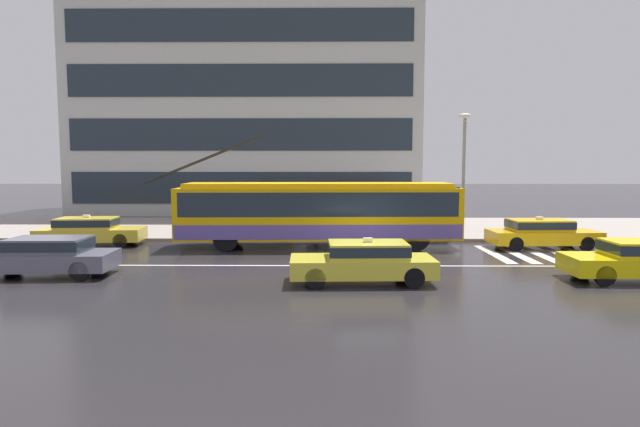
{
  "coord_description": "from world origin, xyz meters",
  "views": [
    {
      "loc": [
        -1.58,
        -20.05,
        3.63
      ],
      "look_at": [
        -1.84,
        3.84,
        1.43
      ],
      "focal_mm": 29.79,
      "sensor_mm": 36.0,
      "label": 1
    }
  ],
  "objects_px": {
    "pedestrian_at_shelter": "(227,214)",
    "pedestrian_approaching_curb": "(316,217)",
    "taxi_oncoming_near": "(364,260)",
    "bus_shelter": "(270,195)",
    "taxi_ahead_of_bus": "(542,232)",
    "taxi_queued_behind_bus": "(90,230)",
    "street_lamp": "(464,163)",
    "trolleybus": "(319,212)",
    "private_car_oncoming": "(46,255)"
  },
  "relations": [
    {
      "from": "taxi_queued_behind_bus",
      "to": "taxi_ahead_of_bus",
      "type": "relative_size",
      "value": 1.0
    },
    {
      "from": "taxi_queued_behind_bus",
      "to": "street_lamp",
      "type": "relative_size",
      "value": 0.78
    },
    {
      "from": "taxi_queued_behind_bus",
      "to": "taxi_ahead_of_bus",
      "type": "bearing_deg",
      "value": -1.73
    },
    {
      "from": "bus_shelter",
      "to": "pedestrian_at_shelter",
      "type": "distance_m",
      "value": 2.52
    },
    {
      "from": "taxi_queued_behind_bus",
      "to": "pedestrian_at_shelter",
      "type": "bearing_deg",
      "value": 33.04
    },
    {
      "from": "taxi_ahead_of_bus",
      "to": "private_car_oncoming",
      "type": "height_order",
      "value": "taxi_ahead_of_bus"
    },
    {
      "from": "taxi_queued_behind_bus",
      "to": "taxi_ahead_of_bus",
      "type": "distance_m",
      "value": 20.0
    },
    {
      "from": "trolleybus",
      "to": "street_lamp",
      "type": "distance_m",
      "value": 7.8
    },
    {
      "from": "taxi_oncoming_near",
      "to": "private_car_oncoming",
      "type": "relative_size",
      "value": 0.99
    },
    {
      "from": "taxi_queued_behind_bus",
      "to": "pedestrian_approaching_curb",
      "type": "distance_m",
      "value": 10.34
    },
    {
      "from": "taxi_oncoming_near",
      "to": "pedestrian_at_shelter",
      "type": "bearing_deg",
      "value": 119.72
    },
    {
      "from": "pedestrian_at_shelter",
      "to": "pedestrian_approaching_curb",
      "type": "height_order",
      "value": "pedestrian_approaching_curb"
    },
    {
      "from": "taxi_oncoming_near",
      "to": "bus_shelter",
      "type": "distance_m",
      "value": 11.37
    },
    {
      "from": "private_car_oncoming",
      "to": "street_lamp",
      "type": "height_order",
      "value": "street_lamp"
    },
    {
      "from": "taxi_oncoming_near",
      "to": "pedestrian_approaching_curb",
      "type": "relative_size",
      "value": 2.71
    },
    {
      "from": "taxi_queued_behind_bus",
      "to": "taxi_oncoming_near",
      "type": "height_order",
      "value": "same"
    },
    {
      "from": "taxi_oncoming_near",
      "to": "taxi_queued_behind_bus",
      "type": "bearing_deg",
      "value": 147.93
    },
    {
      "from": "bus_shelter",
      "to": "taxi_oncoming_near",
      "type": "bearing_deg",
      "value": -69.21
    },
    {
      "from": "trolleybus",
      "to": "private_car_oncoming",
      "type": "bearing_deg",
      "value": -144.75
    },
    {
      "from": "taxi_ahead_of_bus",
      "to": "street_lamp",
      "type": "xyz_separation_m",
      "value": [
        -2.67,
        2.98,
        3.01
      ]
    },
    {
      "from": "taxi_ahead_of_bus",
      "to": "taxi_oncoming_near",
      "type": "relative_size",
      "value": 1.04
    },
    {
      "from": "taxi_ahead_of_bus",
      "to": "bus_shelter",
      "type": "relative_size",
      "value": 1.22
    },
    {
      "from": "taxi_queued_behind_bus",
      "to": "pedestrian_approaching_curb",
      "type": "bearing_deg",
      "value": 11.42
    },
    {
      "from": "taxi_ahead_of_bus",
      "to": "pedestrian_approaching_curb",
      "type": "relative_size",
      "value": 2.83
    },
    {
      "from": "private_car_oncoming",
      "to": "bus_shelter",
      "type": "bearing_deg",
      "value": 56.83
    },
    {
      "from": "taxi_oncoming_near",
      "to": "pedestrian_approaching_curb",
      "type": "distance_m",
      "value": 9.6
    },
    {
      "from": "pedestrian_approaching_curb",
      "to": "taxi_ahead_of_bus",
      "type": "bearing_deg",
      "value": -15.04
    },
    {
      "from": "pedestrian_at_shelter",
      "to": "bus_shelter",
      "type": "bearing_deg",
      "value": -11.09
    },
    {
      "from": "taxi_ahead_of_bus",
      "to": "pedestrian_at_shelter",
      "type": "distance_m",
      "value": 15.06
    },
    {
      "from": "taxi_ahead_of_bus",
      "to": "street_lamp",
      "type": "height_order",
      "value": "street_lamp"
    },
    {
      "from": "taxi_queued_behind_bus",
      "to": "bus_shelter",
      "type": "distance_m",
      "value": 8.53
    },
    {
      "from": "trolleybus",
      "to": "taxi_oncoming_near",
      "type": "relative_size",
      "value": 3.07
    },
    {
      "from": "taxi_oncoming_near",
      "to": "bus_shelter",
      "type": "bearing_deg",
      "value": 110.79
    },
    {
      "from": "pedestrian_at_shelter",
      "to": "taxi_queued_behind_bus",
      "type": "bearing_deg",
      "value": -146.96
    },
    {
      "from": "pedestrian_at_shelter",
      "to": "street_lamp",
      "type": "xyz_separation_m",
      "value": [
        11.79,
        -1.22,
        2.62
      ]
    },
    {
      "from": "trolleybus",
      "to": "taxi_queued_behind_bus",
      "type": "relative_size",
      "value": 2.93
    },
    {
      "from": "bus_shelter",
      "to": "pedestrian_at_shelter",
      "type": "relative_size",
      "value": 2.36
    },
    {
      "from": "trolleybus",
      "to": "taxi_ahead_of_bus",
      "type": "relative_size",
      "value": 2.94
    },
    {
      "from": "taxi_oncoming_near",
      "to": "pedestrian_approaching_curb",
      "type": "height_order",
      "value": "pedestrian_approaching_curb"
    },
    {
      "from": "private_car_oncoming",
      "to": "pedestrian_approaching_curb",
      "type": "bearing_deg",
      "value": 44.73
    },
    {
      "from": "taxi_ahead_of_bus",
      "to": "taxi_queued_behind_bus",
      "type": "bearing_deg",
      "value": 178.27
    },
    {
      "from": "taxi_queued_behind_bus",
      "to": "pedestrian_approaching_curb",
      "type": "xyz_separation_m",
      "value": [
        10.13,
        2.05,
        0.41
      ]
    },
    {
      "from": "bus_shelter",
      "to": "taxi_queued_behind_bus",
      "type": "bearing_deg",
      "value": -158.01
    },
    {
      "from": "trolleybus",
      "to": "taxi_queued_behind_bus",
      "type": "bearing_deg",
      "value": 178.43
    },
    {
      "from": "trolleybus",
      "to": "street_lamp",
      "type": "height_order",
      "value": "street_lamp"
    },
    {
      "from": "bus_shelter",
      "to": "street_lamp",
      "type": "distance_m",
      "value": 9.68
    },
    {
      "from": "private_car_oncoming",
      "to": "pedestrian_at_shelter",
      "type": "relative_size",
      "value": 2.78
    },
    {
      "from": "taxi_oncoming_near",
      "to": "pedestrian_approaching_curb",
      "type": "xyz_separation_m",
      "value": [
        -1.68,
        9.44,
        0.41
      ]
    },
    {
      "from": "trolleybus",
      "to": "bus_shelter",
      "type": "xyz_separation_m",
      "value": [
        -2.51,
        3.43,
        0.52
      ]
    },
    {
      "from": "trolleybus",
      "to": "bus_shelter",
      "type": "distance_m",
      "value": 4.28
    }
  ]
}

